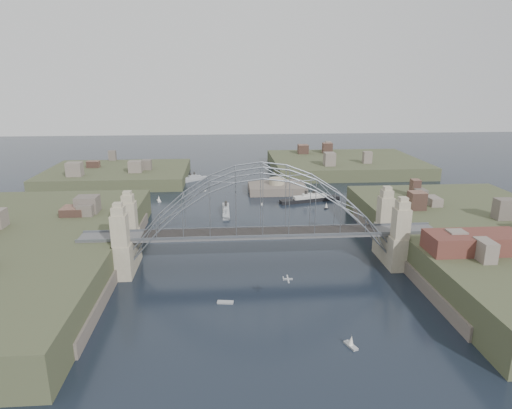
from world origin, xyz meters
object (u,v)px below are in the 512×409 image
object	(u,v)px
bridge	(262,216)
wharf_shed	(474,242)
fort_island	(277,192)
naval_cruiser_near	(226,210)
ocean_liner	(310,199)
naval_cruiser_far	(192,179)

from	to	relation	value
bridge	wharf_shed	size ratio (longest dim) A/B	4.20
fort_island	naval_cruiser_near	size ratio (longest dim) A/B	1.33
bridge	ocean_liner	size ratio (longest dim) A/B	3.68
bridge	wharf_shed	bearing A→B (deg)	-17.65
fort_island	naval_cruiser_near	bearing A→B (deg)	-127.14
naval_cruiser_near	ocean_liner	xyz separation A→B (m)	(30.53, 11.60, 0.10)
fort_island	naval_cruiser_near	world-z (taller)	fort_island
ocean_liner	fort_island	bearing A→B (deg)	124.50
bridge	ocean_liner	bearing A→B (deg)	67.87
fort_island	wharf_shed	xyz separation A→B (m)	(32.00, -84.00, 10.34)
fort_island	naval_cruiser_far	bearing A→B (deg)	148.77
bridge	naval_cruiser_near	bearing A→B (deg)	100.69
ocean_liner	wharf_shed	bearing A→B (deg)	-72.56
naval_cruiser_near	ocean_liner	world-z (taller)	ocean_liner
bridge	wharf_shed	xyz separation A→B (m)	(44.00, -14.00, -2.32)
naval_cruiser_near	ocean_liner	distance (m)	32.66
wharf_shed	naval_cruiser_near	size ratio (longest dim) A/B	1.21
bridge	naval_cruiser_far	distance (m)	94.19
naval_cruiser_near	naval_cruiser_far	world-z (taller)	naval_cruiser_far
wharf_shed	naval_cruiser_near	world-z (taller)	wharf_shed
bridge	fort_island	distance (m)	72.14
fort_island	ocean_liner	world-z (taller)	fort_island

